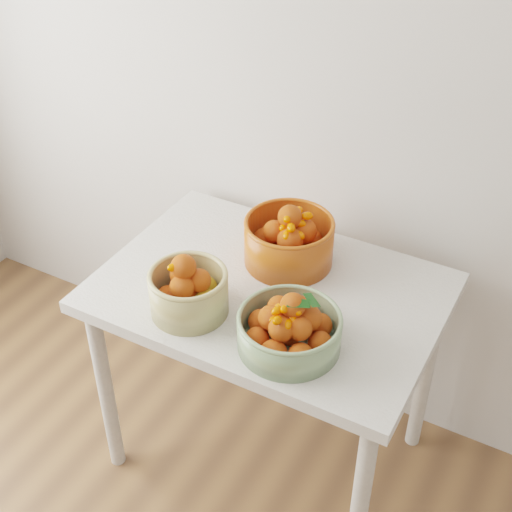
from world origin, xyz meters
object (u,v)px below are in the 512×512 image
object	(u,v)px
table	(269,312)
bowl_cream	(189,291)
bowl_green	(289,329)
bowl_orange	(289,240)

from	to	relation	value
table	bowl_cream	distance (m)	0.30
table	bowl_green	distance (m)	0.30
bowl_cream	bowl_orange	size ratio (longest dim) A/B	0.97
bowl_cream	table	bearing A→B (deg)	52.98
bowl_green	bowl_orange	bearing A→B (deg)	116.92
bowl_green	table	bearing A→B (deg)	129.68
bowl_cream	bowl_green	xyz separation A→B (m)	(0.31, 0.01, -0.01)
bowl_cream	bowl_green	distance (m)	0.31
table	bowl_orange	xyz separation A→B (m)	(-0.01, 0.14, 0.17)
bowl_green	bowl_orange	xyz separation A→B (m)	(-0.17, 0.34, 0.02)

